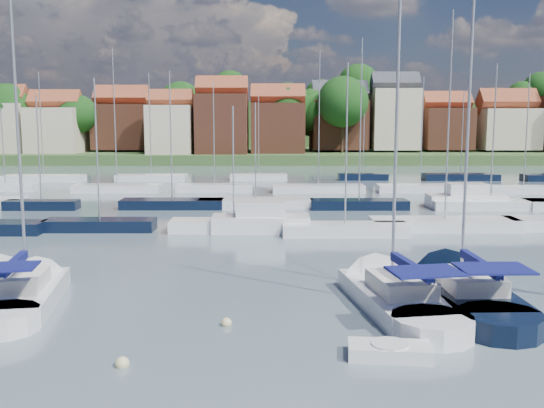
{
  "coord_description": "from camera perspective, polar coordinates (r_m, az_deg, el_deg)",
  "views": [
    {
      "loc": [
        -4.7,
        -23.18,
        8.12
      ],
      "look_at": [
        -4.52,
        14.0,
        2.88
      ],
      "focal_mm": 40.0,
      "sensor_mm": 36.0,
      "label": 1
    }
  ],
  "objects": [
    {
      "name": "buoy_c",
      "position": [
        24.53,
        -4.31,
        -11.34
      ],
      "size": [
        0.43,
        0.43,
        0.43
      ],
      "primitive_type": "sphere",
      "color": "beige",
      "rests_on": "ground"
    },
    {
      "name": "sailboat_centre",
      "position": [
        28.39,
        10.54,
        -8.0
      ],
      "size": [
        4.91,
        12.12,
        15.99
      ],
      "rotation": [
        0.0,
        0.0,
        1.73
      ],
      "color": "silver",
      "rests_on": "ground"
    },
    {
      "name": "far_shore_town",
      "position": [
        156.04,
        2.28,
        6.72
      ],
      "size": [
        212.46,
        90.0,
        22.27
      ],
      "color": "#3C582C",
      "rests_on": "ground"
    },
    {
      "name": "buoy_b",
      "position": [
        21.31,
        -13.9,
        -14.62
      ],
      "size": [
        0.48,
        0.48,
        0.48
      ],
      "primitive_type": "sphere",
      "color": "beige",
      "rests_on": "ground"
    },
    {
      "name": "ground",
      "position": [
        63.88,
        3.94,
        0.69
      ],
      "size": [
        260.0,
        260.0,
        0.0
      ],
      "primitive_type": "plane",
      "color": "#4A5D65",
      "rests_on": "ground"
    },
    {
      "name": "sailboat_navy",
      "position": [
        29.85,
        16.69,
        -7.41
      ],
      "size": [
        3.53,
        12.29,
        16.88
      ],
      "rotation": [
        0.0,
        0.0,
        1.6
      ],
      "color": "black",
      "rests_on": "ground"
    },
    {
      "name": "tender",
      "position": [
        21.7,
        11.01,
        -13.44
      ],
      "size": [
        2.95,
        1.61,
        0.61
      ],
      "rotation": [
        0.0,
        0.0,
        -0.11
      ],
      "color": "silver",
      "rests_on": "ground"
    },
    {
      "name": "sailboat_left",
      "position": [
        30.09,
        -21.74,
        -7.51
      ],
      "size": [
        4.28,
        10.75,
        14.26
      ],
      "rotation": [
        0.0,
        0.0,
        1.72
      ],
      "color": "silver",
      "rests_on": "ground"
    },
    {
      "name": "marina_field",
      "position": [
        59.21,
        6.13,
        0.51
      ],
      "size": [
        79.62,
        41.41,
        15.93
      ],
      "color": "silver",
      "rests_on": "ground"
    },
    {
      "name": "buoy_e",
      "position": [
        32.23,
        20.39,
        -7.09
      ],
      "size": [
        0.46,
        0.46,
        0.46
      ],
      "primitive_type": "sphere",
      "color": "#D85914",
      "rests_on": "ground"
    },
    {
      "name": "buoy_d",
      "position": [
        23.8,
        17.48,
        -12.31
      ],
      "size": [
        0.45,
        0.45,
        0.45
      ],
      "primitive_type": "sphere",
      "color": "beige",
      "rests_on": "ground"
    }
  ]
}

